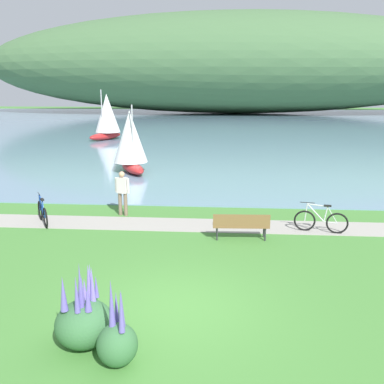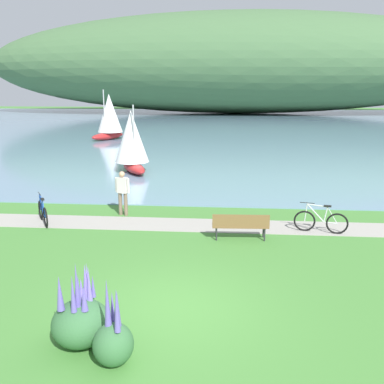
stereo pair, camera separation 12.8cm
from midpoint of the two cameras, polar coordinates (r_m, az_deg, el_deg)
name	(u,v)px [view 1 (the left image)]	position (r m, az deg, el deg)	size (l,w,h in m)	color
ground_plane	(178,309)	(9.65, -2.34, -15.51)	(200.00, 200.00, 0.00)	#478438
bay_water	(217,124)	(56.75, 3.31, 9.13)	(180.00, 80.00, 0.04)	#6B8EA8
distant_hillside	(235,63)	(82.20, 5.82, 16.94)	(95.36, 28.00, 18.23)	#42663D
shoreline_path	(195,225)	(14.99, 0.23, -4.50)	(60.00, 1.50, 0.01)	#A39E93
park_bench_near_camera	(241,224)	(13.53, 6.40, -4.34)	(1.82, 0.56, 0.88)	brown
bicycle_leaning_near_bench	(43,213)	(15.99, -19.81, -2.69)	(1.01, 1.52, 1.01)	black
bicycle_beside_path	(321,221)	(14.80, 16.80, -3.76)	(1.75, 0.41, 1.01)	black
person_at_shoreline	(122,190)	(16.11, -9.64, 0.21)	(0.59, 0.32, 1.71)	#72604C
echium_bush_closest_to_camera	(89,318)	(8.64, -14.20, -16.22)	(0.81, 0.81, 1.55)	#386B3D
echium_bush_beside_closest	(84,322)	(8.51, -14.83, -16.72)	(1.10, 1.10, 1.72)	#386B3D
echium_bush_mid_cluster	(117,342)	(7.90, -10.57, -19.29)	(0.72, 0.72, 1.62)	#386B3D
sailboat_nearest_to_shore	(107,116)	(40.44, -11.55, 10.03)	(3.15, 3.93, 4.56)	#B22323
sailboat_mid_bay	(130,141)	(24.28, -8.50, 6.90)	(2.60, 3.30, 3.81)	#B22323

